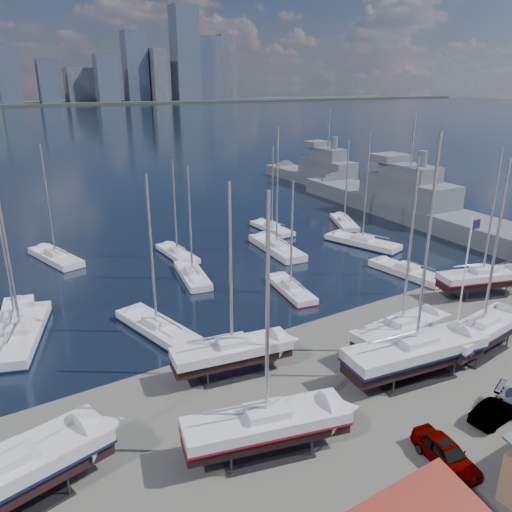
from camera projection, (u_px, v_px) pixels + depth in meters
ground at (401, 366)px, 39.46m from camera, size 1400.00×1400.00×0.00m
sailboat_cradle_1 at (266, 425)px, 29.46m from camera, size 10.38×5.25×16.15m
sailboat_cradle_2 at (232, 352)px, 37.62m from camera, size 9.43×4.10×14.97m
sailboat_cradle_3 at (415, 352)px, 37.22m from camera, size 11.79×4.90×18.30m
sailboat_cradle_4 at (401, 330)px, 40.93m from camera, size 9.41×2.82×15.33m
sailboat_cradle_5 at (482, 330)px, 40.76m from camera, size 10.18×3.80×16.06m
sailboat_cradle_6 at (482, 278)px, 51.90m from camera, size 9.84×5.45×15.38m
sailboat_moored_0 at (22, 336)px, 43.48m from camera, size 6.98×11.95×17.25m
sailboat_moored_1 at (16, 322)px, 46.17m from camera, size 4.74×10.17×14.67m
sailboat_moored_2 at (56, 259)px, 62.81m from camera, size 5.01×10.40×15.14m
sailboat_moored_3 at (157, 329)px, 44.72m from camera, size 4.69×10.34×14.93m
sailboat_moored_4 at (193, 276)px, 56.98m from camera, size 4.35×9.27×13.50m
sailboat_moored_5 at (177, 255)px, 64.19m from camera, size 2.47×8.74×13.05m
sailboat_moored_6 at (290, 290)px, 53.28m from camera, size 3.96×8.77×12.66m
sailboat_moored_7 at (276, 249)px, 66.33m from camera, size 4.66×11.54×16.94m
sailboat_moored_8 at (272, 229)px, 75.41m from camera, size 2.60×8.94×13.33m
sailboat_moored_9 at (407, 273)px, 58.02m from camera, size 3.33×9.70×14.40m
sailboat_moored_10 at (362, 244)px, 68.70m from camera, size 5.63×11.02×15.86m
sailboat_moored_11 at (344, 224)px, 78.59m from camera, size 6.63×9.41×13.86m
naval_ship_east at (406, 207)px, 83.29m from camera, size 13.19×50.67×18.51m
naval_ship_west at (326, 179)px, 108.10m from camera, size 8.51×40.85×17.65m
car_a at (446, 453)px, 29.10m from camera, size 2.63×4.84×1.56m
car_b at (496, 411)px, 32.91m from camera, size 4.28×1.62×1.39m
flagpole at (464, 282)px, 38.08m from camera, size 1.05×0.12×11.92m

